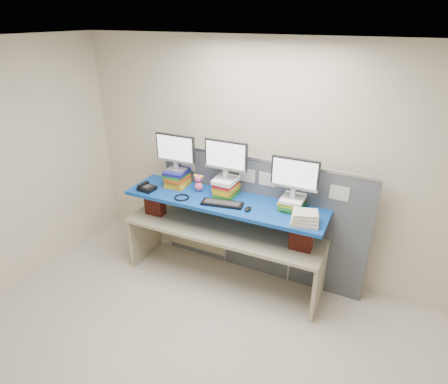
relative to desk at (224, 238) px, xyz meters
The scene contains 18 objects.
room 1.70m from the desk, 78.40° to the right, with size 5.00×4.00×2.80m.
cubicle_partition 0.48m from the desk, 47.56° to the left, with size 2.60×0.06×1.53m.
desk is the anchor object (origin of this frame).
brick_pier_left 0.97m from the desk, behind, with size 0.24×0.13×0.32m, color maroon.
brick_pier_right 0.97m from the desk, ahead, with size 0.24×0.13×0.32m, color maroon.
blue_board 0.49m from the desk, ahead, with size 2.34×0.58×0.04m, color navy.
book_stack_left 0.92m from the desk, behind, with size 0.27×0.30×0.20m.
book_stack_center 0.63m from the desk, 105.38° to the left, with size 0.25×0.31×0.22m.
book_stack_right 0.96m from the desk, 11.02° to the left, with size 0.25×0.31×0.14m.
monitor_left 1.19m from the desk, behind, with size 0.51×0.15×0.44m.
monitor_center 0.98m from the desk, 106.97° to the left, with size 0.51×0.15×0.44m.
monitor_right 1.18m from the desk, 10.69° to the left, with size 0.51×0.15×0.44m.
keyboard 0.53m from the desk, 72.90° to the right, with size 0.48×0.24×0.03m.
mouse 0.64m from the desk, 17.57° to the right, with size 0.06×0.11×0.04m, color black.
desk_phone 1.10m from the desk, 169.33° to the right, with size 0.20×0.18×0.08m.
headset 0.71m from the desk, 158.62° to the right, with size 0.17×0.17×0.02m, color black.
plush_toy 0.73m from the desk, 167.60° to the left, with size 0.12×0.09×0.21m.
binder_stack 1.12m from the desk, ahead, with size 0.32×0.28×0.13m.
Camera 1 is at (1.41, -1.93, 2.99)m, focal length 30.00 mm.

